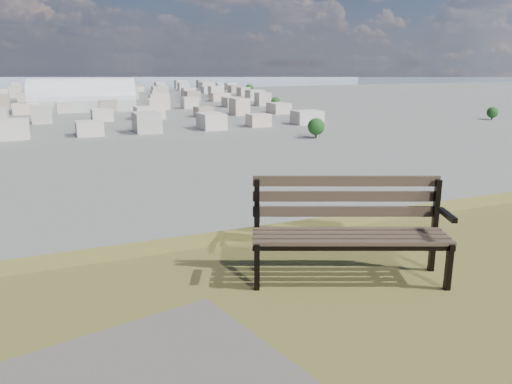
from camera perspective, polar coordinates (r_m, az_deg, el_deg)
name	(u,v)px	position (r m, az deg, el deg)	size (l,w,h in m)	color
park_bench	(348,223)	(4.30, 10.52, -3.53)	(1.69, 1.11, 0.85)	#473C29
arena	(84,101)	(310.62, -19.10, 9.84)	(60.69, 31.16, 24.59)	#B9BAB6
city_blocks	(45,97)	(395.66, -23.02, 9.99)	(395.00, 361.00, 7.00)	beige
bay_water	(41,80)	(900.92, -23.38, 11.64)	(2400.00, 700.00, 0.12)	#879CAC
far_hills	(12,64)	(1404.67, -26.14, 13.01)	(2050.00, 340.00, 60.00)	#878DA8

